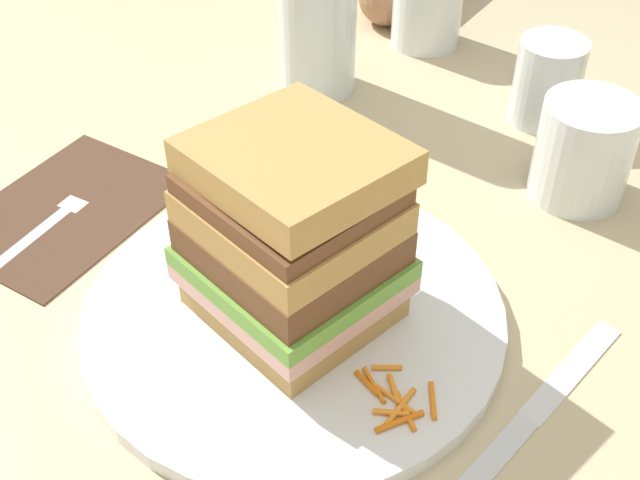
% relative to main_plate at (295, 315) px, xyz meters
% --- Properties ---
extents(ground_plane, '(3.00, 3.00, 0.00)m').
position_rel_main_plate_xyz_m(ground_plane, '(-0.00, 0.01, -0.01)').
color(ground_plane, '#C6B289').
extents(main_plate, '(0.29, 0.29, 0.01)m').
position_rel_main_plate_xyz_m(main_plate, '(0.00, 0.00, 0.00)').
color(main_plate, white).
rests_on(main_plate, ground_plane).
extents(sandwich, '(0.15, 0.14, 0.13)m').
position_rel_main_plate_xyz_m(sandwich, '(-0.00, 0.00, 0.07)').
color(sandwich, tan).
rests_on(sandwich, main_plate).
extents(carrot_shred_0, '(0.01, 0.03, 0.00)m').
position_rel_main_plate_xyz_m(carrot_shred_0, '(-0.10, 0.03, 0.01)').
color(carrot_shred_0, orange).
rests_on(carrot_shred_0, main_plate).
extents(carrot_shred_1, '(0.02, 0.01, 0.00)m').
position_rel_main_plate_xyz_m(carrot_shred_1, '(-0.10, 0.00, 0.01)').
color(carrot_shred_1, orange).
rests_on(carrot_shred_1, main_plate).
extents(carrot_shred_2, '(0.02, 0.01, 0.00)m').
position_rel_main_plate_xyz_m(carrot_shred_2, '(-0.11, 0.01, 0.01)').
color(carrot_shred_2, orange).
rests_on(carrot_shred_2, main_plate).
extents(carrot_shred_3, '(0.02, 0.02, 0.00)m').
position_rel_main_plate_xyz_m(carrot_shred_3, '(-0.11, 0.02, 0.01)').
color(carrot_shred_3, orange).
rests_on(carrot_shred_3, main_plate).
extents(carrot_shred_4, '(0.03, 0.01, 0.00)m').
position_rel_main_plate_xyz_m(carrot_shred_4, '(-0.08, 0.03, 0.01)').
color(carrot_shred_4, orange).
rests_on(carrot_shred_4, main_plate).
extents(carrot_shred_5, '(0.02, 0.02, 0.00)m').
position_rel_main_plate_xyz_m(carrot_shred_5, '(-0.11, 0.02, 0.01)').
color(carrot_shred_5, orange).
rests_on(carrot_shred_5, main_plate).
extents(carrot_shred_6, '(0.02, 0.03, 0.00)m').
position_rel_main_plate_xyz_m(carrot_shred_6, '(-0.08, 0.02, 0.01)').
color(carrot_shred_6, orange).
rests_on(carrot_shred_6, main_plate).
extents(carrot_shred_7, '(0.02, 0.03, 0.00)m').
position_rel_main_plate_xyz_m(carrot_shred_7, '(-0.12, 0.01, 0.01)').
color(carrot_shred_7, orange).
rests_on(carrot_shred_7, main_plate).
extents(carrot_shred_8, '(0.03, 0.02, 0.00)m').
position_rel_main_plate_xyz_m(carrot_shred_8, '(-0.09, 0.04, 0.01)').
color(carrot_shred_8, orange).
rests_on(carrot_shred_8, main_plate).
extents(carrot_shred_9, '(0.02, 0.02, 0.00)m').
position_rel_main_plate_xyz_m(carrot_shred_9, '(0.09, -0.02, 0.01)').
color(carrot_shred_9, orange).
rests_on(carrot_shred_9, main_plate).
extents(carrot_shred_10, '(0.02, 0.01, 0.00)m').
position_rel_main_plate_xyz_m(carrot_shred_10, '(0.07, -0.03, 0.01)').
color(carrot_shred_10, orange).
rests_on(carrot_shred_10, main_plate).
extents(carrot_shred_11, '(0.02, 0.02, 0.00)m').
position_rel_main_plate_xyz_m(carrot_shred_11, '(0.11, -0.03, 0.01)').
color(carrot_shred_11, orange).
rests_on(carrot_shred_11, main_plate).
extents(carrot_shred_12, '(0.02, 0.03, 0.00)m').
position_rel_main_plate_xyz_m(carrot_shred_12, '(0.11, -0.04, 0.01)').
color(carrot_shred_12, orange).
rests_on(carrot_shred_12, main_plate).
extents(carrot_shred_13, '(0.03, 0.02, 0.00)m').
position_rel_main_plate_xyz_m(carrot_shred_13, '(0.08, -0.03, 0.01)').
color(carrot_shred_13, orange).
rests_on(carrot_shred_13, main_plate).
extents(carrot_shred_14, '(0.02, 0.02, 0.00)m').
position_rel_main_plate_xyz_m(carrot_shred_14, '(0.12, -0.02, 0.01)').
color(carrot_shred_14, orange).
rests_on(carrot_shred_14, main_plate).
extents(carrot_shred_15, '(0.02, 0.01, 0.00)m').
position_rel_main_plate_xyz_m(carrot_shred_15, '(0.08, -0.01, 0.01)').
color(carrot_shred_15, orange).
rests_on(carrot_shred_15, main_plate).
extents(carrot_shred_16, '(0.02, 0.01, 0.00)m').
position_rel_main_plate_xyz_m(carrot_shred_16, '(0.10, -0.04, 0.01)').
color(carrot_shred_16, orange).
rests_on(carrot_shred_16, main_plate).
extents(carrot_shred_17, '(0.03, 0.01, 0.00)m').
position_rel_main_plate_xyz_m(carrot_shred_17, '(0.09, -0.03, 0.01)').
color(carrot_shred_17, orange).
rests_on(carrot_shred_17, main_plate).
extents(carrot_shred_18, '(0.00, 0.03, 0.00)m').
position_rel_main_plate_xyz_m(carrot_shred_18, '(0.10, -0.03, 0.01)').
color(carrot_shred_18, orange).
rests_on(carrot_shred_18, main_plate).
extents(napkin_dark, '(0.13, 0.18, 0.00)m').
position_rel_main_plate_xyz_m(napkin_dark, '(-0.22, -0.00, -0.00)').
color(napkin_dark, '#4C3323').
rests_on(napkin_dark, ground_plane).
extents(fork, '(0.03, 0.17, 0.00)m').
position_rel_main_plate_xyz_m(fork, '(-0.22, -0.03, -0.00)').
color(fork, silver).
rests_on(fork, napkin_dark).
extents(knife, '(0.04, 0.20, 0.00)m').
position_rel_main_plate_xyz_m(knife, '(0.17, 0.01, -0.00)').
color(knife, silver).
rests_on(knife, ground_plane).
extents(juice_glass, '(0.08, 0.08, 0.08)m').
position_rel_main_plate_xyz_m(juice_glass, '(0.10, 0.25, 0.03)').
color(juice_glass, white).
rests_on(juice_glass, ground_plane).
extents(empty_tumbler_0, '(0.07, 0.07, 0.09)m').
position_rel_main_plate_xyz_m(empty_tumbler_0, '(-0.12, 0.40, 0.04)').
color(empty_tumbler_0, silver).
rests_on(empty_tumbler_0, ground_plane).
extents(empty_tumbler_1, '(0.06, 0.06, 0.08)m').
position_rel_main_plate_xyz_m(empty_tumbler_1, '(0.04, 0.33, 0.03)').
color(empty_tumbler_1, silver).
rests_on(empty_tumbler_1, ground_plane).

